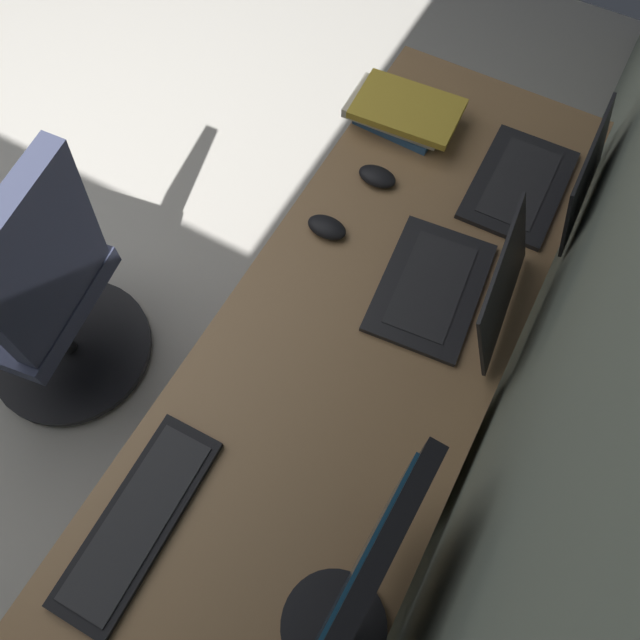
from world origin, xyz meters
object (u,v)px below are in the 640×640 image
object	(u,v)px
monitor_primary	(336,629)
laptop_leftmost	(458,286)
keyboard_main	(138,520)
laptop_left	(545,181)
drawer_pedestal	(346,422)
mouse_main	(377,176)
mouse_spare	(327,227)
book_stack_near	(402,112)
office_chair	(41,301)

from	to	relation	value
monitor_primary	laptop_leftmost	distance (m)	0.79
monitor_primary	keyboard_main	size ratio (longest dim) A/B	1.29
laptop_left	keyboard_main	world-z (taller)	laptop_left
laptop_leftmost	monitor_primary	bearing A→B (deg)	5.84
drawer_pedestal	mouse_main	bearing A→B (deg)	-159.22
laptop_leftmost	laptop_left	bearing A→B (deg)	169.42
mouse_spare	book_stack_near	bearing A→B (deg)	179.27
laptop_left	book_stack_near	xyz separation A→B (m)	(-0.06, -0.43, -0.01)
mouse_main	book_stack_near	distance (m)	0.22
monitor_primary	mouse_spare	world-z (taller)	monitor_primary
monitor_primary	office_chair	world-z (taller)	monitor_primary
drawer_pedestal	mouse_spare	size ratio (longest dim) A/B	6.68
laptop_left	keyboard_main	bearing A→B (deg)	-19.92
mouse_main	book_stack_near	world-z (taller)	book_stack_near
mouse_spare	book_stack_near	world-z (taller)	book_stack_near
laptop_leftmost	mouse_main	world-z (taller)	laptop_leftmost
monitor_primary	book_stack_near	distance (m)	1.30
laptop_leftmost	office_chair	bearing A→B (deg)	-68.01
mouse_main	book_stack_near	bearing A→B (deg)	-171.33
office_chair	mouse_spare	bearing A→B (deg)	122.57
mouse_spare	office_chair	xyz separation A→B (m)	(0.45, -0.70, -0.29)
laptop_left	keyboard_main	distance (m)	1.25
drawer_pedestal	mouse_main	xyz separation A→B (m)	(-0.52, -0.20, 0.40)
laptop_leftmost	book_stack_near	bearing A→B (deg)	-141.76
monitor_primary	office_chair	distance (m)	1.30
laptop_leftmost	mouse_main	xyz separation A→B (m)	(-0.23, -0.32, -0.04)
keyboard_main	drawer_pedestal	bearing A→B (deg)	154.91
mouse_spare	office_chair	world-z (taller)	office_chair
drawer_pedestal	book_stack_near	size ratio (longest dim) A/B	2.21
drawer_pedestal	office_chair	distance (m)	0.95
monitor_primary	drawer_pedestal	bearing A→B (deg)	-156.83
laptop_left	keyboard_main	size ratio (longest dim) A/B	0.83
monitor_primary	office_chair	size ratio (longest dim) A/B	0.56
office_chair	laptop_left	bearing A→B (deg)	125.87
laptop_leftmost	laptop_left	distance (m)	0.40
mouse_main	book_stack_near	xyz separation A→B (m)	(-0.22, -0.03, 0.02)
drawer_pedestal	book_stack_near	distance (m)	0.88
laptop_left	mouse_main	bearing A→B (deg)	-67.28
mouse_spare	office_chair	distance (m)	0.88
drawer_pedestal	laptop_leftmost	distance (m)	0.54
laptop_left	mouse_main	world-z (taller)	laptop_left
laptop_leftmost	book_stack_near	size ratio (longest dim) A/B	1.19
mouse_main	book_stack_near	size ratio (longest dim) A/B	0.33
laptop_left	book_stack_near	world-z (taller)	laptop_left
laptop_leftmost	mouse_spare	size ratio (longest dim) A/B	3.59
laptop_left	mouse_main	xyz separation A→B (m)	(0.16, -0.39, -0.04)
monitor_primary	mouse_main	bearing A→B (deg)	-158.08
monitor_primary	book_stack_near	world-z (taller)	monitor_primary
office_chair	laptop_leftmost	bearing A→B (deg)	111.99
drawer_pedestal	office_chair	bearing A→B (deg)	-81.66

